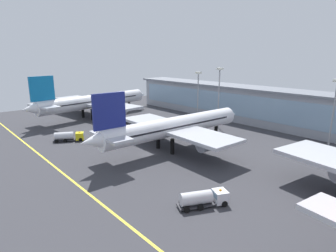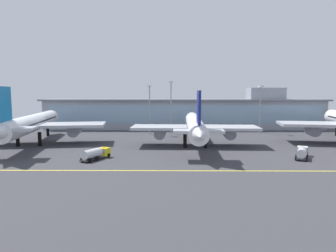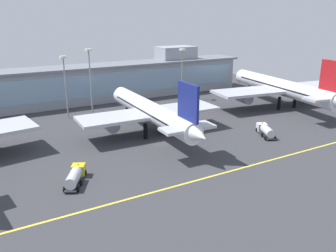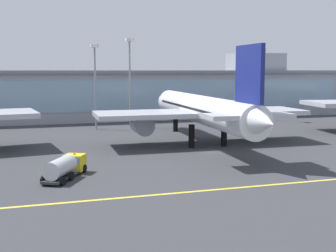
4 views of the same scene
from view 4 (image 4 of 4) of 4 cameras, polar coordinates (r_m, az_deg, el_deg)
The scene contains 8 objects.
ground_plane at distance 75.50m, azimuth 5.64°, elevation -3.41°, with size 180.00×180.00×0.00m, color #38383D.
taxiway_centreline_stripe at distance 56.37m, azimuth 14.43°, elevation -7.28°, with size 144.00×0.50×0.01m, color yellow.
terminal_building at distance 126.09m, azimuth -3.20°, elevation 4.26°, with size 130.08×14.00×19.00m.
airliner_near_right at distance 82.94m, azimuth 4.44°, elevation 2.03°, with size 40.13×54.31×17.52m.
baggage_tug_near at distance 58.96m, azimuth -13.10°, elevation -5.10°, with size 6.39×9.13×2.90m.
apron_light_mast_west at distance 104.63m, azimuth -9.42°, elevation 6.83°, with size 1.80×1.80×19.82m.
apron_light_mast_centre at distance 107.77m, azimuth -4.97°, elevation 7.42°, with size 1.80×1.80×21.50m.
apron_light_mast_east at distance 123.31m, azimuth 11.98°, elevation 6.79°, with size 1.80×1.80×19.70m.
Camera 4 is at (-28.98, -68.31, 13.93)m, focal length 47.13 mm.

